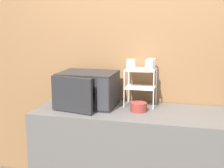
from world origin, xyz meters
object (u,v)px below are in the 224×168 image
Objects in this scene: microwave at (87,89)px; glass_front_left at (131,64)px; bowl at (139,107)px; glass_front_right at (150,65)px; dish_rack at (141,79)px; glass_back_right at (151,63)px.

glass_front_left is at bearing 12.39° from microwave.
microwave is 0.50m from bowl.
microwave is at bearing -170.78° from glass_front_right.
glass_front_left is 0.17m from glass_front_right.
dish_rack is 0.17m from glass_front_left.
glass_front_right is 0.63× the size of bowl.
bowl is at bearing -6.52° from microwave.
glass_back_right is at bearing 75.12° from bowl.
dish_rack is at bearing 35.46° from glass_front_left.
glass_front_left is at bearing -144.54° from dish_rack.
microwave is at bearing -162.98° from dish_rack.
glass_back_right is 0.44m from bowl.
bowl is at bearing -54.43° from glass_front_left.
glass_front_left and glass_front_right have the same top height.
microwave is 0.50m from dish_rack.
microwave is 0.61m from glass_front_right.
dish_rack is 2.37× the size of bowl.
microwave reaches higher than bowl.
microwave is 5.58× the size of glass_front_left.
dish_rack is 0.18m from glass_front_right.
dish_rack is at bearing 95.23° from bowl.
glass_back_right is at bearing 34.65° from dish_rack.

